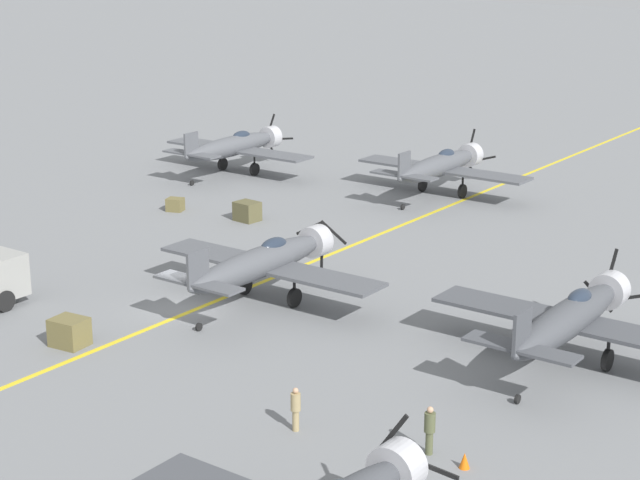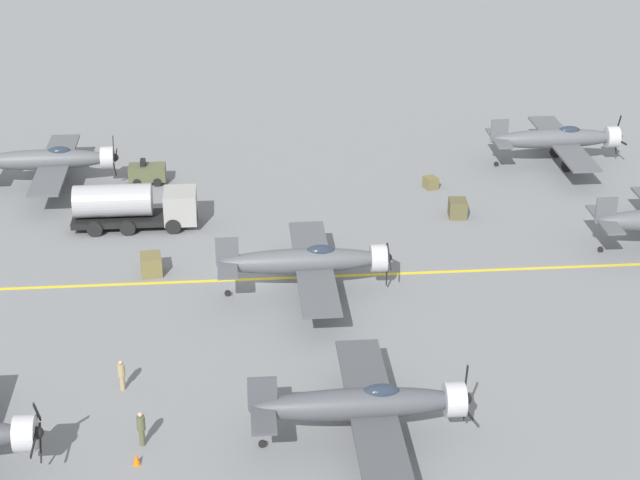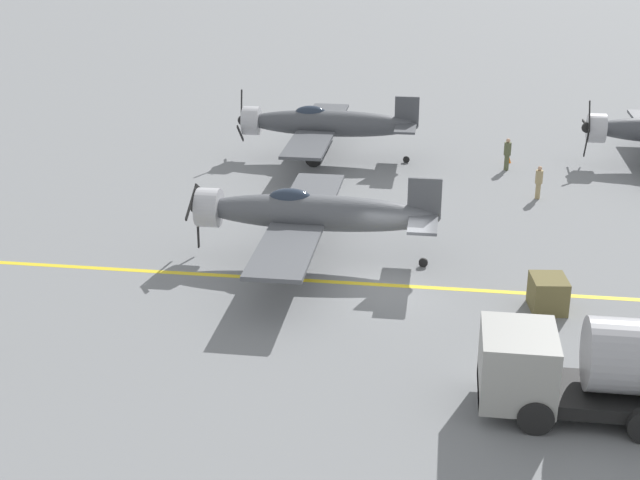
% 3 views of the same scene
% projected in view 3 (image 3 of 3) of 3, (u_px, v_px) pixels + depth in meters
% --- Properties ---
extents(ground_plane, '(400.00, 400.00, 0.00)m').
position_uv_depth(ground_plane, '(393.00, 285.00, 33.44)').
color(ground_plane, slate).
extents(taxiway_stripe, '(0.30, 160.00, 0.01)m').
position_uv_depth(taxiway_stripe, '(393.00, 285.00, 33.44)').
color(taxiway_stripe, yellow).
rests_on(taxiway_stripe, ground).
extents(airplane_mid_center, '(12.00, 9.98, 3.65)m').
position_uv_depth(airplane_mid_center, '(309.00, 213.00, 35.00)').
color(airplane_mid_center, '#505358').
rests_on(airplane_mid_center, ground).
extents(airplane_mid_right, '(12.00, 9.98, 3.78)m').
position_uv_depth(airplane_mid_right, '(324.00, 124.00, 48.63)').
color(airplane_mid_right, '#46494E').
rests_on(airplane_mid_right, ground).
extents(fuel_tanker, '(2.68, 8.00, 2.98)m').
position_uv_depth(fuel_tanker, '(626.00, 369.00, 24.51)').
color(fuel_tanker, black).
rests_on(fuel_tanker, ground).
extents(ground_crew_walking, '(0.38, 0.38, 1.73)m').
position_uv_depth(ground_crew_walking, '(507.00, 153.00, 47.11)').
color(ground_crew_walking, '#515638').
rests_on(ground_crew_walking, ground).
extents(ground_crew_inspecting, '(0.35, 0.35, 1.63)m').
position_uv_depth(ground_crew_inspecting, '(539.00, 181.00, 42.67)').
color(ground_crew_inspecting, tan).
rests_on(ground_crew_inspecting, ground).
extents(supply_crate_by_tanker, '(1.58, 1.36, 1.21)m').
position_uv_depth(supply_crate_by_tanker, '(548.00, 294.00, 31.32)').
color(supply_crate_by_tanker, brown).
rests_on(supply_crate_by_tanker, ground).
extents(traffic_cone, '(0.36, 0.36, 0.55)m').
position_uv_depth(traffic_cone, '(508.00, 158.00, 48.65)').
color(traffic_cone, orange).
rests_on(traffic_cone, ground).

